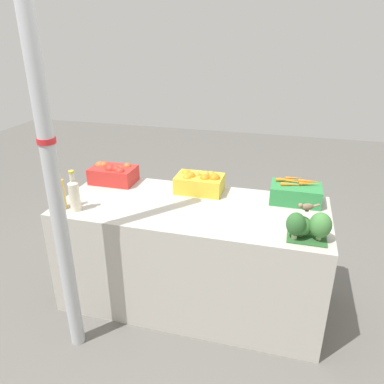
{
  "coord_description": "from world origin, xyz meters",
  "views": [
    {
      "loc": [
        0.6,
        -2.2,
        1.87
      ],
      "look_at": [
        0.0,
        0.0,
        0.87
      ],
      "focal_mm": 35.0,
      "sensor_mm": 36.0,
      "label": 1
    }
  ],
  "objects_px": {
    "carrot_crate": "(296,193)",
    "sparrow_bird": "(307,207)",
    "apple_crate": "(113,173)",
    "juice_bottle_cloudy": "(74,194)",
    "support_pole": "(50,162)",
    "juice_bottle_golden": "(60,191)",
    "orange_crate": "(199,182)",
    "broccoli_pile": "(307,226)"
  },
  "relations": [
    {
      "from": "carrot_crate",
      "to": "sparrow_bird",
      "type": "height_order",
      "value": "sparrow_bird"
    },
    {
      "from": "sparrow_bird",
      "to": "apple_crate",
      "type": "bearing_deg",
      "value": -44.88
    },
    {
      "from": "apple_crate",
      "to": "juice_bottle_cloudy",
      "type": "relative_size",
      "value": 1.22
    },
    {
      "from": "support_pole",
      "to": "apple_crate",
      "type": "height_order",
      "value": "support_pole"
    },
    {
      "from": "carrot_crate",
      "to": "juice_bottle_golden",
      "type": "height_order",
      "value": "juice_bottle_golden"
    },
    {
      "from": "support_pole",
      "to": "orange_crate",
      "type": "distance_m",
      "value": 1.11
    },
    {
      "from": "support_pole",
      "to": "sparrow_bird",
      "type": "xyz_separation_m",
      "value": [
        1.33,
        0.36,
        -0.26
      ]
    },
    {
      "from": "support_pole",
      "to": "juice_bottle_cloudy",
      "type": "distance_m",
      "value": 0.5
    },
    {
      "from": "carrot_crate",
      "to": "sparrow_bird",
      "type": "distance_m",
      "value": 0.51
    },
    {
      "from": "support_pole",
      "to": "sparrow_bird",
      "type": "height_order",
      "value": "support_pole"
    },
    {
      "from": "apple_crate",
      "to": "juice_bottle_golden",
      "type": "height_order",
      "value": "juice_bottle_golden"
    },
    {
      "from": "support_pole",
      "to": "orange_crate",
      "type": "relative_size",
      "value": 7.3
    },
    {
      "from": "support_pole",
      "to": "carrot_crate",
      "type": "xyz_separation_m",
      "value": [
        1.28,
        0.86,
        -0.39
      ]
    },
    {
      "from": "carrot_crate",
      "to": "broccoli_pile",
      "type": "height_order",
      "value": "broccoli_pile"
    },
    {
      "from": "orange_crate",
      "to": "broccoli_pile",
      "type": "relative_size",
      "value": 1.36
    },
    {
      "from": "juice_bottle_golden",
      "to": "orange_crate",
      "type": "bearing_deg",
      "value": 32.3
    },
    {
      "from": "broccoli_pile",
      "to": "carrot_crate",
      "type": "bearing_deg",
      "value": 97.97
    },
    {
      "from": "support_pole",
      "to": "juice_bottle_cloudy",
      "type": "height_order",
      "value": "support_pole"
    },
    {
      "from": "apple_crate",
      "to": "carrot_crate",
      "type": "xyz_separation_m",
      "value": [
        1.37,
        0.01,
        -0.01
      ]
    },
    {
      "from": "juice_bottle_cloudy",
      "to": "sparrow_bird",
      "type": "bearing_deg",
      "value": 0.9
    },
    {
      "from": "support_pole",
      "to": "carrot_crate",
      "type": "height_order",
      "value": "support_pole"
    },
    {
      "from": "sparrow_bird",
      "to": "broccoli_pile",
      "type": "bearing_deg",
      "value": 135.71
    },
    {
      "from": "carrot_crate",
      "to": "juice_bottle_cloudy",
      "type": "bearing_deg",
      "value": -159.61
    },
    {
      "from": "carrot_crate",
      "to": "juice_bottle_golden",
      "type": "distance_m",
      "value": 1.58
    },
    {
      "from": "broccoli_pile",
      "to": "orange_crate",
      "type": "bearing_deg",
      "value": 146.46
    },
    {
      "from": "broccoli_pile",
      "to": "sparrow_bird",
      "type": "bearing_deg",
      "value": 161.6
    },
    {
      "from": "apple_crate",
      "to": "sparrow_bird",
      "type": "distance_m",
      "value": 1.51
    },
    {
      "from": "juice_bottle_cloudy",
      "to": "carrot_crate",
      "type": "bearing_deg",
      "value": 20.39
    },
    {
      "from": "orange_crate",
      "to": "broccoli_pile",
      "type": "distance_m",
      "value": 0.9
    },
    {
      "from": "apple_crate",
      "to": "carrot_crate",
      "type": "height_order",
      "value": "apple_crate"
    },
    {
      "from": "juice_bottle_golden",
      "to": "broccoli_pile",
      "type": "bearing_deg",
      "value": 0.61
    },
    {
      "from": "broccoli_pile",
      "to": "sparrow_bird",
      "type": "relative_size",
      "value": 1.96
    },
    {
      "from": "juice_bottle_golden",
      "to": "sparrow_bird",
      "type": "relative_size",
      "value": 2.32
    },
    {
      "from": "apple_crate",
      "to": "orange_crate",
      "type": "bearing_deg",
      "value": 0.26
    },
    {
      "from": "broccoli_pile",
      "to": "juice_bottle_golden",
      "type": "distance_m",
      "value": 1.56
    },
    {
      "from": "juice_bottle_golden",
      "to": "sparrow_bird",
      "type": "height_order",
      "value": "juice_bottle_golden"
    },
    {
      "from": "carrot_crate",
      "to": "sparrow_bird",
      "type": "xyz_separation_m",
      "value": [
        0.05,
        -0.49,
        0.13
      ]
    },
    {
      "from": "juice_bottle_cloudy",
      "to": "support_pole",
      "type": "bearing_deg",
      "value": -71.61
    },
    {
      "from": "support_pole",
      "to": "juice_bottle_cloudy",
      "type": "bearing_deg",
      "value": 108.39
    },
    {
      "from": "juice_bottle_cloudy",
      "to": "apple_crate",
      "type": "bearing_deg",
      "value": 87.53
    },
    {
      "from": "apple_crate",
      "to": "juice_bottle_cloudy",
      "type": "bearing_deg",
      "value": -92.47
    },
    {
      "from": "orange_crate",
      "to": "support_pole",
      "type": "bearing_deg",
      "value": -124.78
    }
  ]
}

